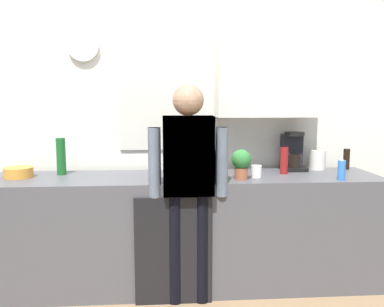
{
  "coord_description": "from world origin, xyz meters",
  "views": [
    {
      "loc": [
        -0.17,
        -2.79,
        1.49
      ],
      "look_at": [
        0.04,
        0.25,
        1.08
      ],
      "focal_mm": 37.06,
      "sensor_mm": 36.0,
      "label": 1
    }
  ],
  "objects_px": {
    "bottle_red_vinegar": "(284,161)",
    "bottle_amber_beer": "(217,165)",
    "person_guest": "(188,176)",
    "person_at_sink": "(188,176)",
    "bottle_green_wine": "(61,156)",
    "mixing_bowl": "(18,172)",
    "storage_canister": "(317,160)",
    "bottle_dark_sauce": "(346,159)",
    "potted_plant": "(241,162)",
    "dish_soap": "(342,170)",
    "cup_white_mug": "(256,171)",
    "coffee_maker": "(293,153)"
  },
  "relations": [
    {
      "from": "coffee_maker",
      "to": "person_guest",
      "type": "xyz_separation_m",
      "value": [
        -0.94,
        -0.53,
        -0.09
      ]
    },
    {
      "from": "mixing_bowl",
      "to": "person_at_sink",
      "type": "bearing_deg",
      "value": -14.76
    },
    {
      "from": "bottle_dark_sauce",
      "to": "cup_white_mug",
      "type": "xyz_separation_m",
      "value": [
        -0.87,
        -0.32,
        -0.04
      ]
    },
    {
      "from": "person_guest",
      "to": "person_at_sink",
      "type": "bearing_deg",
      "value": 180.0
    },
    {
      "from": "person_at_sink",
      "to": "person_guest",
      "type": "xyz_separation_m",
      "value": [
        0.0,
        0.0,
        0.0
      ]
    },
    {
      "from": "bottle_green_wine",
      "to": "dish_soap",
      "type": "distance_m",
      "value": 2.2
    },
    {
      "from": "bottle_dark_sauce",
      "to": "person_guest",
      "type": "height_order",
      "value": "person_guest"
    },
    {
      "from": "coffee_maker",
      "to": "dish_soap",
      "type": "bearing_deg",
      "value": -64.33
    },
    {
      "from": "bottle_dark_sauce",
      "to": "storage_canister",
      "type": "distance_m",
      "value": 0.26
    },
    {
      "from": "potted_plant",
      "to": "bottle_red_vinegar",
      "type": "bearing_deg",
      "value": 27.45
    },
    {
      "from": "person_guest",
      "to": "bottle_dark_sauce",
      "type": "bearing_deg",
      "value": 178.29
    },
    {
      "from": "bottle_amber_beer",
      "to": "storage_canister",
      "type": "height_order",
      "value": "bottle_amber_beer"
    },
    {
      "from": "storage_canister",
      "to": "person_guest",
      "type": "relative_size",
      "value": 0.11
    },
    {
      "from": "storage_canister",
      "to": "person_at_sink",
      "type": "height_order",
      "value": "person_at_sink"
    },
    {
      "from": "bottle_dark_sauce",
      "to": "bottle_green_wine",
      "type": "height_order",
      "value": "bottle_green_wine"
    },
    {
      "from": "person_guest",
      "to": "potted_plant",
      "type": "bearing_deg",
      "value": 176.89
    },
    {
      "from": "potted_plant",
      "to": "storage_canister",
      "type": "distance_m",
      "value": 0.85
    },
    {
      "from": "bottle_red_vinegar",
      "to": "mixing_bowl",
      "type": "xyz_separation_m",
      "value": [
        -2.11,
        -0.0,
        -0.07
      ]
    },
    {
      "from": "mixing_bowl",
      "to": "dish_soap",
      "type": "xyz_separation_m",
      "value": [
        2.47,
        -0.28,
        0.04
      ]
    },
    {
      "from": "cup_white_mug",
      "to": "bottle_amber_beer",
      "type": "bearing_deg",
      "value": -166.07
    },
    {
      "from": "bottle_amber_beer",
      "to": "bottle_green_wine",
      "type": "bearing_deg",
      "value": 165.62
    },
    {
      "from": "bottle_dark_sauce",
      "to": "storage_canister",
      "type": "relative_size",
      "value": 1.06
    },
    {
      "from": "storage_canister",
      "to": "bottle_amber_beer",
      "type": "bearing_deg",
      "value": -156.57
    },
    {
      "from": "bottle_dark_sauce",
      "to": "mixing_bowl",
      "type": "xyz_separation_m",
      "value": [
        -2.73,
        -0.19,
        -0.05
      ]
    },
    {
      "from": "person_at_sink",
      "to": "coffee_maker",
      "type": "bearing_deg",
      "value": 18.95
    },
    {
      "from": "coffee_maker",
      "to": "person_guest",
      "type": "distance_m",
      "value": 1.08
    },
    {
      "from": "dish_soap",
      "to": "person_guest",
      "type": "bearing_deg",
      "value": -176.89
    },
    {
      "from": "bottle_red_vinegar",
      "to": "bottle_amber_beer",
      "type": "relative_size",
      "value": 0.96
    },
    {
      "from": "bottle_green_wine",
      "to": "potted_plant",
      "type": "relative_size",
      "value": 1.3
    },
    {
      "from": "coffee_maker",
      "to": "bottle_dark_sauce",
      "type": "distance_m",
      "value": 0.49
    },
    {
      "from": "bottle_red_vinegar",
      "to": "bottle_amber_beer",
      "type": "bearing_deg",
      "value": -159.55
    },
    {
      "from": "bottle_green_wine",
      "to": "person_at_sink",
      "type": "relative_size",
      "value": 0.19
    },
    {
      "from": "person_at_sink",
      "to": "bottle_amber_beer",
      "type": "bearing_deg",
      "value": 19.61
    },
    {
      "from": "bottle_green_wine",
      "to": "person_guest",
      "type": "height_order",
      "value": "person_guest"
    },
    {
      "from": "bottle_red_vinegar",
      "to": "bottle_amber_beer",
      "type": "xyz_separation_m",
      "value": [
        -0.58,
        -0.22,
        0.0
      ]
    },
    {
      "from": "bottle_amber_beer",
      "to": "person_at_sink",
      "type": "distance_m",
      "value": 0.27
    },
    {
      "from": "cup_white_mug",
      "to": "person_guest",
      "type": "height_order",
      "value": "person_guest"
    },
    {
      "from": "person_at_sink",
      "to": "person_guest",
      "type": "bearing_deg",
      "value": 0.0
    },
    {
      "from": "bottle_red_vinegar",
      "to": "storage_canister",
      "type": "distance_m",
      "value": 0.4
    },
    {
      "from": "cup_white_mug",
      "to": "coffee_maker",
      "type": "bearing_deg",
      "value": 39.37
    },
    {
      "from": "potted_plant",
      "to": "dish_soap",
      "type": "bearing_deg",
      "value": -6.01
    },
    {
      "from": "coffee_maker",
      "to": "bottle_red_vinegar",
      "type": "xyz_separation_m",
      "value": [
        -0.13,
        -0.18,
        -0.04
      ]
    },
    {
      "from": "bottle_dark_sauce",
      "to": "person_guest",
      "type": "relative_size",
      "value": 0.11
    },
    {
      "from": "mixing_bowl",
      "to": "potted_plant",
      "type": "bearing_deg",
      "value": -6.71
    },
    {
      "from": "storage_canister",
      "to": "dish_soap",
      "type": "bearing_deg",
      "value": -90.03
    },
    {
      "from": "bottle_red_vinegar",
      "to": "cup_white_mug",
      "type": "relative_size",
      "value": 2.32
    },
    {
      "from": "bottle_green_wine",
      "to": "dish_soap",
      "type": "height_order",
      "value": "bottle_green_wine"
    },
    {
      "from": "bottle_green_wine",
      "to": "cup_white_mug",
      "type": "relative_size",
      "value": 3.16
    },
    {
      "from": "person_at_sink",
      "to": "person_guest",
      "type": "distance_m",
      "value": 0.0
    },
    {
      "from": "bottle_green_wine",
      "to": "mixing_bowl",
      "type": "distance_m",
      "value": 0.34
    }
  ]
}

